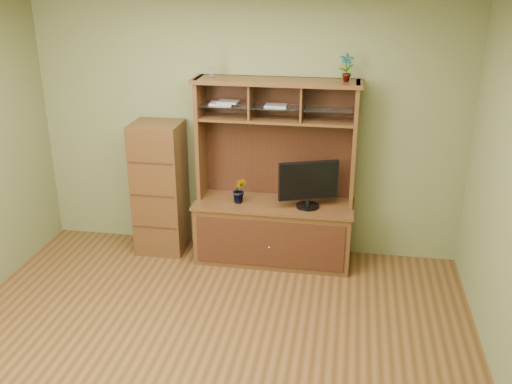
# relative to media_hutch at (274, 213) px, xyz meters

# --- Properties ---
(room) EXTENTS (4.54, 4.04, 2.74)m
(room) POSITION_rel_media_hutch_xyz_m (-0.33, -1.73, 0.83)
(room) COLOR #4E3116
(room) RESTS_ON ground
(media_hutch) EXTENTS (1.66, 0.61, 1.90)m
(media_hutch) POSITION_rel_media_hutch_xyz_m (0.00, 0.00, 0.00)
(media_hutch) COLOR #422713
(media_hutch) RESTS_ON room
(monitor) EXTENTS (0.59, 0.25, 0.48)m
(monitor) POSITION_rel_media_hutch_xyz_m (0.35, -0.08, 0.38)
(monitor) COLOR black
(monitor) RESTS_ON media_hutch
(orchid_plant) EXTENTS (0.15, 0.12, 0.27)m
(orchid_plant) POSITION_rel_media_hutch_xyz_m (-0.34, -0.08, 0.27)
(orchid_plant) COLOR #2C571E
(orchid_plant) RESTS_ON media_hutch
(top_plant) EXTENTS (0.15, 0.11, 0.27)m
(top_plant) POSITION_rel_media_hutch_xyz_m (0.66, 0.08, 1.51)
(top_plant) COLOR #3B6623
(top_plant) RESTS_ON media_hutch
(reed_diffuser) EXTENTS (0.06, 0.06, 0.28)m
(reed_diffuser) POSITION_rel_media_hutch_xyz_m (-0.64, 0.08, 1.49)
(reed_diffuser) COLOR silver
(reed_diffuser) RESTS_ON media_hutch
(magazines) EXTENTS (0.78, 0.18, 0.04)m
(magazines) POSITION_rel_media_hutch_xyz_m (-0.36, 0.08, 1.13)
(magazines) COLOR #9F9FA4
(magazines) RESTS_ON media_hutch
(side_cabinet) EXTENTS (0.51, 0.46, 1.43)m
(side_cabinet) POSITION_rel_media_hutch_xyz_m (-1.24, 0.02, 0.19)
(side_cabinet) COLOR #422713
(side_cabinet) RESTS_ON room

